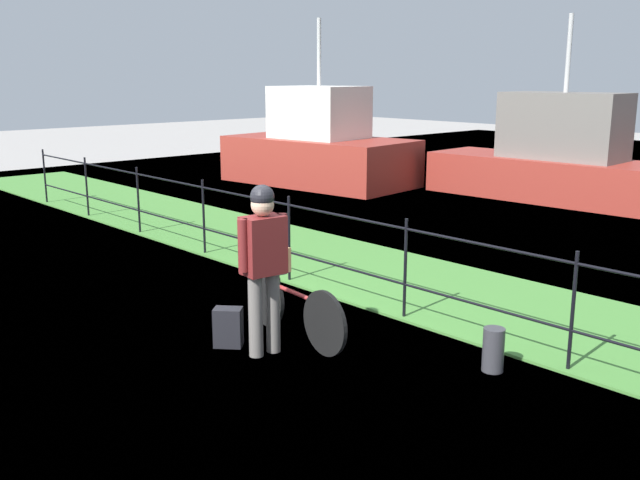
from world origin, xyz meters
TOP-DOWN VIEW (x-y plane):
  - ground_plane at (0.00, 0.00)m, footprint 60.00×60.00m
  - grass_strip at (0.00, 3.20)m, footprint 27.00×2.40m
  - iron_fence at (0.00, 2.09)m, footprint 18.04×0.04m
  - bicycle_main at (0.63, 0.76)m, footprint 1.71×0.25m
  - wooden_crate at (0.24, 0.80)m, footprint 0.40×0.29m
  - terrier_dog at (0.27, 0.80)m, footprint 0.32×0.17m
  - cyclist_person at (0.75, 0.29)m, footprint 0.30×0.54m
  - backpack_on_paving at (0.35, 0.14)m, footprint 0.33×0.32m
  - mooring_bollard at (2.51, 1.59)m, footprint 0.20×0.20m
  - moored_boat_near at (-1.86, 10.47)m, footprint 5.87×2.03m
  - moored_boat_far at (-7.19, 8.29)m, footprint 4.96×2.90m

SIDE VIEW (x-z plane):
  - ground_plane at x=0.00m, z-range 0.00..0.00m
  - grass_strip at x=0.00m, z-range 0.00..0.03m
  - backpack_on_paving at x=0.35m, z-range 0.00..0.40m
  - mooring_bollard at x=2.51m, z-range 0.00..0.42m
  - bicycle_main at x=0.63m, z-range 0.02..0.67m
  - iron_fence at x=0.00m, z-range 0.09..1.24m
  - wooden_crate at x=0.24m, z-range 0.65..0.92m
  - moored_boat_near at x=-1.86m, z-range -1.13..2.78m
  - moored_boat_far at x=-7.19m, z-range -1.12..2.87m
  - terrier_dog at x=0.27m, z-range 0.90..1.08m
  - cyclist_person at x=0.75m, z-range 0.16..1.84m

